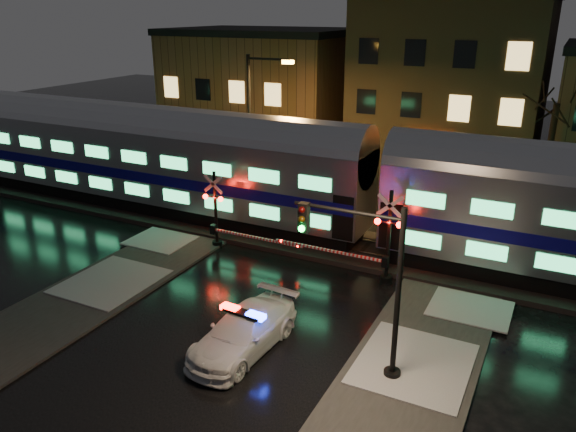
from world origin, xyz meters
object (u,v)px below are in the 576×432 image
object	(u,v)px
crossing_signal_right	(379,245)
crossing_signal_left	(221,218)
police_car	(243,332)
traffic_light	(369,287)
streetlight	(254,120)

from	to	relation	value
crossing_signal_right	crossing_signal_left	xyz separation A→B (m)	(-7.84, -0.01, -0.14)
crossing_signal_left	police_car	bearing A→B (deg)	-52.16
police_car	traffic_light	world-z (taller)	traffic_light
crossing_signal_right	crossing_signal_left	world-z (taller)	crossing_signal_right
police_car	crossing_signal_left	world-z (taller)	crossing_signal_left
police_car	crossing_signal_right	distance (m)	7.43
police_car	crossing_signal_right	size ratio (longest dim) A/B	0.85
streetlight	traffic_light	bearing A→B (deg)	-48.44
police_car	traffic_light	bearing A→B (deg)	13.62
police_car	crossing_signal_left	bearing A→B (deg)	131.69
crossing_signal_left	crossing_signal_right	bearing A→B (deg)	0.05
streetlight	crossing_signal_right	bearing A→B (deg)	-34.27
police_car	crossing_signal_right	xyz separation A→B (m)	(2.45, 6.94, 1.00)
crossing_signal_right	streetlight	world-z (taller)	streetlight
crossing_signal_right	police_car	bearing A→B (deg)	-109.43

